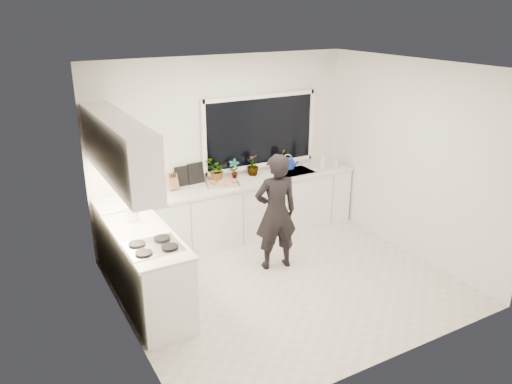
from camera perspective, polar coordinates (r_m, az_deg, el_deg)
floor at (r=6.50m, az=3.44°, el=-10.39°), size 4.00×3.50×0.02m
wall_back at (r=7.39m, az=-3.72°, el=4.95°), size 4.00×0.02×2.70m
wall_left at (r=5.18m, az=-15.35°, el=-2.66°), size 0.02×3.50×2.70m
wall_right at (r=7.17m, az=17.37°, el=3.56°), size 0.02×3.50×2.70m
ceiling at (r=5.62m, az=4.04°, el=14.19°), size 4.00×3.50×0.02m
window at (r=7.58m, az=0.47°, el=6.94°), size 1.80×0.02×1.00m
base_cabinets_back at (r=7.42m, az=-2.52°, el=-2.39°), size 3.92×0.58×0.88m
base_cabinets_left at (r=5.95m, az=-12.21°, el=-8.98°), size 0.58×1.60×0.88m
countertop_back at (r=7.25m, az=-2.54°, el=0.93°), size 3.94×0.62×0.04m
countertop_left at (r=5.74m, az=-12.55°, el=-4.97°), size 0.62×1.60×0.04m
upper_cabinets at (r=5.71m, az=-15.48°, el=4.81°), size 0.34×2.10×0.70m
sink at (r=7.77m, az=4.35°, el=2.01°), size 0.58×0.42×0.14m
faucet at (r=7.88m, az=3.58°, el=3.51°), size 0.03×0.03×0.22m
stovetop at (r=5.42m, az=-11.66°, el=-6.09°), size 0.56×0.48×0.03m
person at (r=6.53m, az=2.28°, el=-2.32°), size 0.64×0.48×1.58m
pizza_tray at (r=7.14m, az=-3.84°, el=0.90°), size 0.54×0.46×0.03m
pizza at (r=7.14m, az=-3.84°, el=1.03°), size 0.49×0.41×0.01m
watering_can at (r=7.88m, az=3.89°, el=3.15°), size 0.16×0.16×0.13m
paper_towel_roll at (r=6.81m, az=-14.16°, el=0.33°), size 0.13×0.13×0.26m
knife_block at (r=7.01m, az=-9.53°, el=1.11°), size 0.14×0.12×0.22m
utensil_crock at (r=6.10m, az=-13.87°, el=-2.51°), size 0.15×0.15×0.16m
picture_frame_large at (r=7.15m, az=-8.43°, el=1.81°), size 0.22×0.02×0.28m
picture_frame_small at (r=7.22m, az=-6.87°, el=2.15°), size 0.25×0.05×0.30m
herb_plants at (r=7.40m, az=-2.13°, el=2.84°), size 1.39×0.37×0.33m
soap_bottles at (r=7.88m, az=8.08°, el=3.51°), size 0.40×0.12×0.29m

